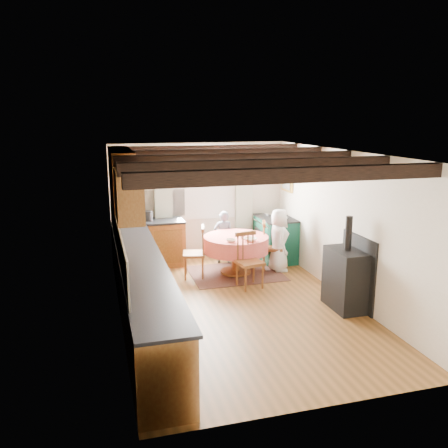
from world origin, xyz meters
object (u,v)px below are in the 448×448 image
object	(u,v)px
chair_near	(250,261)
child_far	(223,237)
dining_table	(236,255)
cup	(242,236)
chair_left	(194,252)
child_right	(279,240)
chair_right	(272,246)
cast_iron_stove	(347,263)
aga_range	(275,238)

from	to	relation	value
chair_near	child_far	bearing A→B (deg)	82.02
dining_table	chair_near	xyz separation A→B (m)	(0.02, -0.75, 0.12)
chair_near	cup	distance (m)	0.64
cup	chair_left	bearing A→B (deg)	166.09
dining_table	cup	bearing A→B (deg)	-70.31
dining_table	chair_left	size ratio (longest dim) A/B	1.25
chair_left	child_far	bearing A→B (deg)	146.32
chair_near	child_right	xyz separation A→B (m)	(0.83, 0.73, 0.12)
chair_right	cup	world-z (taller)	chair_right
dining_table	cast_iron_stove	size ratio (longest dim) A/B	0.83
chair_near	dining_table	bearing A→B (deg)	81.59
child_far	cup	distance (m)	0.97
chair_near	chair_right	size ratio (longest dim) A/B	1.03
aga_range	child_right	world-z (taller)	child_right
child_right	dining_table	bearing A→B (deg)	95.03
aga_range	cup	world-z (taller)	aga_range
dining_table	child_right	size ratio (longest dim) A/B	1.00
chair_left	aga_range	world-z (taller)	chair_left
chair_near	cup	bearing A→B (deg)	75.51
dining_table	child_far	bearing A→B (deg)	92.73
dining_table	chair_left	bearing A→B (deg)	177.97
chair_near	chair_left	xyz separation A→B (m)	(-0.82, 0.78, -0.00)
chair_right	cup	bearing A→B (deg)	128.88
chair_left	chair_right	xyz separation A→B (m)	(1.55, 0.04, -0.01)
dining_table	child_right	xyz separation A→B (m)	(0.85, -0.02, 0.24)
child_right	chair_near	bearing A→B (deg)	138.03
dining_table	chair_near	world-z (taller)	chair_near
dining_table	chair_right	world-z (taller)	chair_right
child_right	chair_right	bearing A→B (deg)	51.68
aga_range	child_right	bearing A→B (deg)	-106.61
dining_table	cast_iron_stove	xyz separation A→B (m)	(1.16, -2.01, 0.36)
aga_range	chair_near	bearing A→B (deg)	-126.38
child_far	chair_near	bearing A→B (deg)	101.84
chair_right	cast_iron_stove	size ratio (longest dim) A/B	0.65
chair_right	child_far	distance (m)	1.04
chair_left	chair_right	world-z (taller)	chair_left
chair_right	child_right	distance (m)	0.19
aga_range	child_right	distance (m)	0.70
chair_right	cast_iron_stove	distance (m)	2.13
aga_range	child_far	bearing A→B (deg)	173.95
cup	dining_table	bearing A→B (deg)	109.69
dining_table	cup	world-z (taller)	cup
cast_iron_stove	child_right	distance (m)	2.01
chair_right	aga_range	world-z (taller)	chair_right
chair_right	child_far	bearing A→B (deg)	67.77
cup	child_right	bearing A→B (deg)	11.75
dining_table	chair_right	bearing A→B (deg)	5.51
aga_range	cup	distance (m)	1.32
chair_near	chair_right	xyz separation A→B (m)	(0.73, 0.83, -0.01)
chair_right	aga_range	distance (m)	0.63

